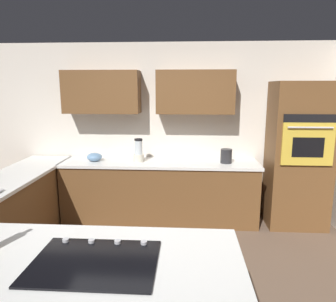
{
  "coord_description": "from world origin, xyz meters",
  "views": [
    {
      "loc": [
        -0.3,
        2.68,
        1.95
      ],
      "look_at": [
        -0.06,
        -1.1,
        1.18
      ],
      "focal_mm": 33.59,
      "sensor_mm": 36.0,
      "label": 1
    }
  ],
  "objects_px": {
    "wall_oven": "(298,155)",
    "cooktop": "(95,261)",
    "kettle": "(226,156)",
    "mixing_bowl": "(94,157)",
    "blender": "(139,152)"
  },
  "relations": [
    {
      "from": "wall_oven",
      "to": "cooktop",
      "type": "bearing_deg",
      "value": 51.83
    },
    {
      "from": "cooktop",
      "to": "kettle",
      "type": "height_order",
      "value": "kettle"
    },
    {
      "from": "wall_oven",
      "to": "kettle",
      "type": "distance_m",
      "value": 1.0
    },
    {
      "from": "wall_oven",
      "to": "blender",
      "type": "xyz_separation_m",
      "value": [
        2.25,
        0.01,
        0.02
      ]
    },
    {
      "from": "wall_oven",
      "to": "kettle",
      "type": "height_order",
      "value": "wall_oven"
    },
    {
      "from": "wall_oven",
      "to": "kettle",
      "type": "relative_size",
      "value": 10.22
    },
    {
      "from": "cooktop",
      "to": "kettle",
      "type": "xyz_separation_m",
      "value": [
        -1.11,
        -2.67,
        0.09
      ]
    },
    {
      "from": "wall_oven",
      "to": "kettle",
      "type": "xyz_separation_m",
      "value": [
        1.0,
        0.01,
        -0.02
      ]
    },
    {
      "from": "cooktop",
      "to": "kettle",
      "type": "bearing_deg",
      "value": -112.51
    },
    {
      "from": "cooktop",
      "to": "blender",
      "type": "xyz_separation_m",
      "value": [
        0.14,
        -2.67,
        0.14
      ]
    },
    {
      "from": "blender",
      "to": "mixing_bowl",
      "type": "distance_m",
      "value": 0.66
    },
    {
      "from": "mixing_bowl",
      "to": "blender",
      "type": "bearing_deg",
      "value": 180.0
    },
    {
      "from": "wall_oven",
      "to": "cooktop",
      "type": "height_order",
      "value": "wall_oven"
    },
    {
      "from": "cooktop",
      "to": "blender",
      "type": "distance_m",
      "value": 2.68
    },
    {
      "from": "wall_oven",
      "to": "blender",
      "type": "distance_m",
      "value": 2.25
    }
  ]
}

